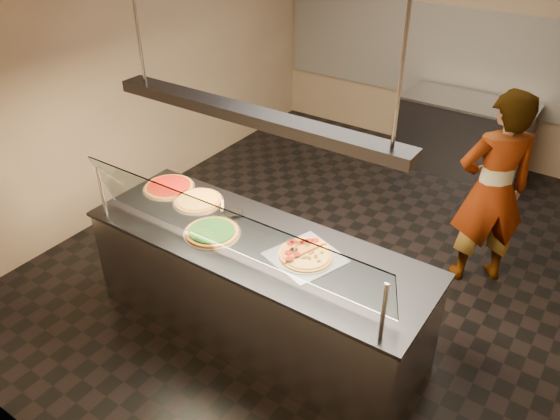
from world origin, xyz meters
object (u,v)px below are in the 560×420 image
Objects in this scene: perforated_tray at (306,256)px; heat_lamp_housing at (252,116)px; serving_counter at (257,288)px; sneeze_guard at (225,230)px; pizza_tomato at (169,187)px; half_pizza_pepperoni at (295,249)px; pizza_spinach at (212,232)px; half_pizza_sausage at (317,258)px; pizza_cheese at (198,200)px; worker at (492,191)px; prep_table at (463,135)px; pizza_spatula at (227,208)px.

perforated_tray is 0.26× the size of heat_lamp_housing.
serving_counter is 0.63m from perforated_tray.
pizza_tomato is (-1.12, 0.56, -0.28)m from sneeze_guard.
half_pizza_pepperoni reaches higher than pizza_spinach.
pizza_tomato is (-1.63, 0.17, -0.01)m from half_pizza_sausage.
sneeze_guard is at bearing -35.40° from pizza_cheese.
heat_lamp_housing is at bearing 90.00° from sneeze_guard.
sneeze_guard is at bearing -90.00° from heat_lamp_housing.
pizza_cheese is 2.57m from worker.
pizza_spinach is at bearing -22.85° from pizza_tomato.
serving_counter is 4.65× the size of perforated_tray.
serving_counter is 1.48m from heat_lamp_housing.
half_pizza_sausage reaches higher than pizza_spinach.
worker reaches higher than half_pizza_pepperoni.
half_pizza_sausage is 3.84m from prep_table.
pizza_spatula is at bearing 167.85° from half_pizza_pepperoni.
half_pizza_pepperoni is at bearing -12.15° from pizza_spatula.
pizza_cheese is (-0.75, 0.19, 0.48)m from serving_counter.
perforated_tray is at bearing 42.42° from sneeze_guard.
sneeze_guard is 5.91× the size of half_pizza_sausage.
pizza_tomato is at bearing 157.15° from pizza_spinach.
worker is (1.61, 1.88, -0.01)m from pizza_spinach.
pizza_spinach is at bearing 145.62° from sneeze_guard.
worker is at bearing 61.25° from half_pizza_pepperoni.
prep_table is (0.75, 3.96, -0.48)m from pizza_spinach.
pizza_tomato is at bearing 173.16° from half_pizza_pepperoni.
half_pizza_pepperoni reaches higher than serving_counter.
sneeze_guard reaches higher than pizza_cheese.
pizza_cheese is at bearing -107.55° from prep_table.
perforated_tray is 0.78m from pizza_spinach.
pizza_tomato is 0.29× the size of prep_table.
prep_table is at bearing 84.40° from sneeze_guard.
pizza_spinach is at bearing -169.80° from half_pizza_sausage.
prep_table is (-0.10, 3.80, -0.49)m from half_pizza_sausage.
sneeze_guard is at bearing -95.60° from prep_table.
half_pizza_pepperoni is 0.19× the size of heat_lamp_housing.
prep_table is at bearing 91.56° from half_pizza_sausage.
half_pizza_pepperoni is 0.27× the size of prep_table.
pizza_spinach is 0.34m from pizza_spatula.
serving_counter is 0.60m from pizza_spinach.
worker is at bearing 38.03° from pizza_cheese.
worker reaches higher than perforated_tray.
prep_table is (1.16, 3.66, -0.48)m from pizza_cheese.
half_pizza_sausage is 0.87m from pizza_spinach.
worker is at bearing 49.32° from pizza_spinach.
sneeze_guard is 0.70m from half_pizza_sausage.
prep_table is at bearing 88.75° from half_pizza_pepperoni.
pizza_cheese is (-1.17, 0.14, 0.01)m from perforated_tray.
perforated_tray is 0.09m from half_pizza_sausage.
pizza_tomato is (-0.78, 0.33, -0.00)m from pizza_spinach.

